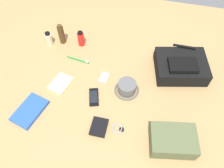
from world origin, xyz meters
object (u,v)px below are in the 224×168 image
wristwatch (118,129)px  toothbrush (79,60)px  notepad (61,84)px  toiletry_pouch (173,140)px  lotion_bottle (49,39)px  media_player (104,77)px  cell_phone (94,97)px  wallet (99,127)px  cologne_bottle (61,34)px  sunscreen_spray (81,39)px  bucket_hat (127,87)px  backpack (181,66)px  paperback_novel (30,111)px

wristwatch → toothbrush: toothbrush is taller
notepad → toiletry_pouch: bearing=-2.9°
lotion_bottle → toothbrush: bearing=-22.6°
media_player → notepad: bearing=-156.2°
cell_phone → wallet: size_ratio=1.25×
toiletry_pouch → cologne_bottle: 1.04m
lotion_bottle → notepad: lotion_bottle is taller
cell_phone → toothbrush: size_ratio=0.81×
cell_phone → wristwatch: bearing=-42.0°
sunscreen_spray → toothbrush: bearing=-78.3°
bucket_hat → lotion_bottle: 0.69m
backpack → bucket_hat: 0.39m
paperback_novel → cologne_bottle: bearing=91.2°
sunscreen_spray → wallet: sunscreen_spray is taller
toiletry_pouch → notepad: size_ratio=1.78×
toiletry_pouch → cell_phone: 0.53m
toiletry_pouch → cologne_bottle: cologne_bottle is taller
lotion_bottle → wristwatch: size_ratio=1.51×
wristwatch → sunscreen_spray: bearing=124.2°
cell_phone → notepad: notepad is taller
media_player → wristwatch: bearing=-63.7°
media_player → wallet: (0.06, -0.35, 0.01)m
wristwatch → backpack: bearing=58.1°
cell_phone → cologne_bottle: bearing=130.7°
bucket_hat → toothbrush: bucket_hat is taller
sunscreen_spray → wristwatch: (0.41, -0.60, -0.05)m
sunscreen_spray → bucket_hat: bearing=-38.7°
wallet → sunscreen_spray: bearing=115.5°
backpack → toiletry_pouch: (-0.01, -0.52, -0.01)m
paperback_novel → toothbrush: same height
lotion_bottle → wallet: (0.53, -0.57, -0.04)m
cell_phone → wristwatch: size_ratio=1.93×
toothbrush → media_player: bearing=-26.9°
toiletry_pouch → notepad: (-0.73, 0.23, -0.04)m
toiletry_pouch → paperback_novel: size_ratio=1.13×
sunscreen_spray → toothbrush: 0.17m
paperback_novel → cell_phone: 0.39m
cell_phone → backpack: bearing=33.4°
bucket_hat → cell_phone: 0.22m
notepad → backpack: bearing=35.7°
toiletry_pouch → toothbrush: toiletry_pouch is taller
wallet → toothbrush: bearing=119.8°
media_player → notepad: size_ratio=0.60×
lotion_bottle → notepad: (0.21, -0.33, -0.04)m
toothbrush → wallet: (0.27, -0.46, 0.01)m
backpack → wristwatch: size_ratio=5.29×
wristwatch → notepad: 0.48m
wallet → notepad: 0.40m
backpack → lotion_bottle: bearing=177.3°
sunscreen_spray → lotion_bottle: bearing=-168.0°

